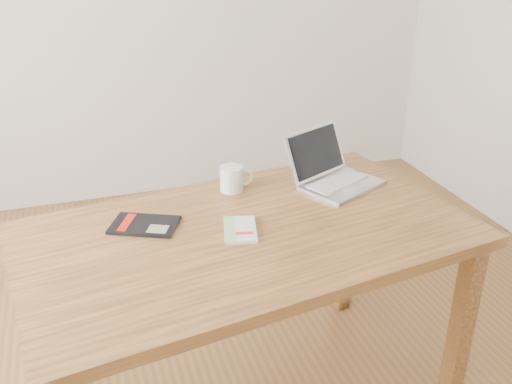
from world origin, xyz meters
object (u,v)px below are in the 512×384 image
object	(u,v)px
laptop	(332,173)
coffee_mug	(233,178)
white_guidebook	(240,230)
black_guidebook	(144,225)
desk	(247,254)

from	to	relation	value
laptop	coffee_mug	world-z (taller)	laptop
white_guidebook	black_guidebook	xyz separation A→B (m)	(-0.29, 0.13, -0.00)
white_guidebook	desk	bearing A→B (deg)	24.43
desk	black_guidebook	world-z (taller)	black_guidebook
black_guidebook	coffee_mug	distance (m)	0.40
white_guidebook	laptop	world-z (taller)	laptop
desk	white_guidebook	world-z (taller)	white_guidebook
white_guidebook	coffee_mug	xyz separation A→B (m)	(0.06, 0.31, 0.04)
laptop	coffee_mug	bearing A→B (deg)	146.79
desk	coffee_mug	bearing A→B (deg)	73.85
black_guidebook	laptop	bearing A→B (deg)	-54.71
laptop	coffee_mug	size ratio (longest dim) A/B	3.02
laptop	black_guidebook	bearing A→B (deg)	164.55
black_guidebook	coffee_mug	xyz separation A→B (m)	(0.35, 0.18, 0.04)
desk	black_guidebook	size ratio (longest dim) A/B	6.18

